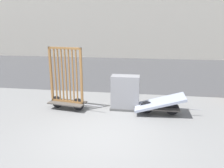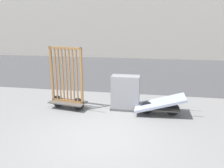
{
  "view_description": "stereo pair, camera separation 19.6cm",
  "coord_description": "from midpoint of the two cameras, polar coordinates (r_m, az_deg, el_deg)",
  "views": [
    {
      "loc": [
        1.07,
        -5.33,
        2.97
      ],
      "look_at": [
        0.0,
        1.82,
        1.01
      ],
      "focal_mm": 35.0,
      "sensor_mm": 36.0,
      "label": 1
    },
    {
      "loc": [
        1.26,
        -5.3,
        2.97
      ],
      "look_at": [
        0.0,
        1.82,
        1.01
      ],
      "focal_mm": 35.0,
      "sensor_mm": 36.0,
      "label": 2
    }
  ],
  "objects": [
    {
      "name": "bike_cart_with_mattress",
      "position": [
        7.61,
        13.1,
        -5.17
      ],
      "size": [
        2.2,
        0.85,
        0.72
      ],
      "rotation": [
        0.0,
        0.0,
        -0.01
      ],
      "color": "#4C4742",
      "rests_on": "ground_plane"
    },
    {
      "name": "ground_plane",
      "position": [
        6.2,
        -2.09,
        -13.47
      ],
      "size": [
        60.0,
        60.0,
        0.0
      ],
      "primitive_type": "plane",
      "color": "slate"
    },
    {
      "name": "road_strip",
      "position": [
        14.98,
        5.4,
        3.71
      ],
      "size": [
        56.0,
        10.66,
        0.01
      ],
      "color": "#424244",
      "rests_on": "ground_plane"
    },
    {
      "name": "bike_cart_with_bedframe",
      "position": [
        7.96,
        -10.94,
        -0.96
      ],
      "size": [
        2.05,
        0.78,
        2.24
      ],
      "rotation": [
        0.0,
        0.0,
        -0.16
      ],
      "color": "#4C4742",
      "rests_on": "ground_plane"
    },
    {
      "name": "utility_cabinet",
      "position": [
        7.85,
        4.23,
        -2.59
      ],
      "size": [
        1.05,
        0.55,
        1.25
      ],
      "color": "#4C4C4C",
      "rests_on": "ground_plane"
    }
  ]
}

